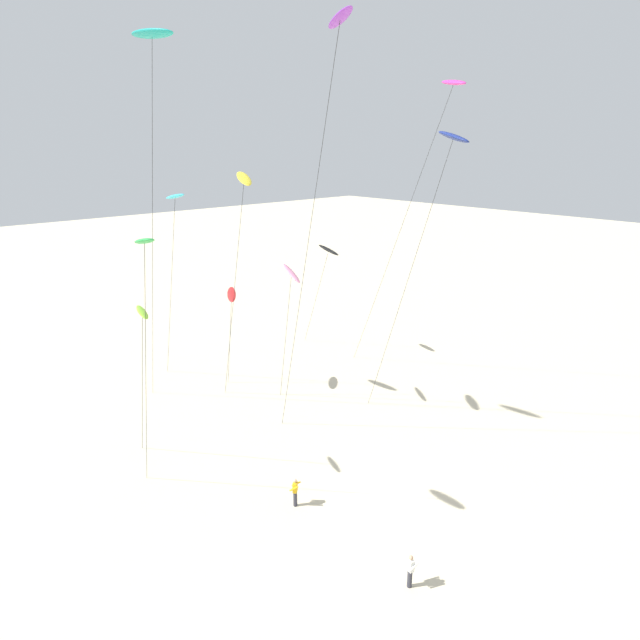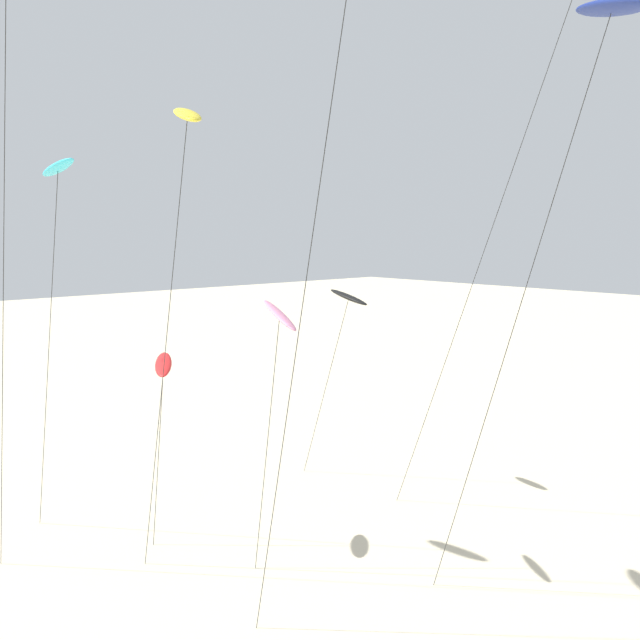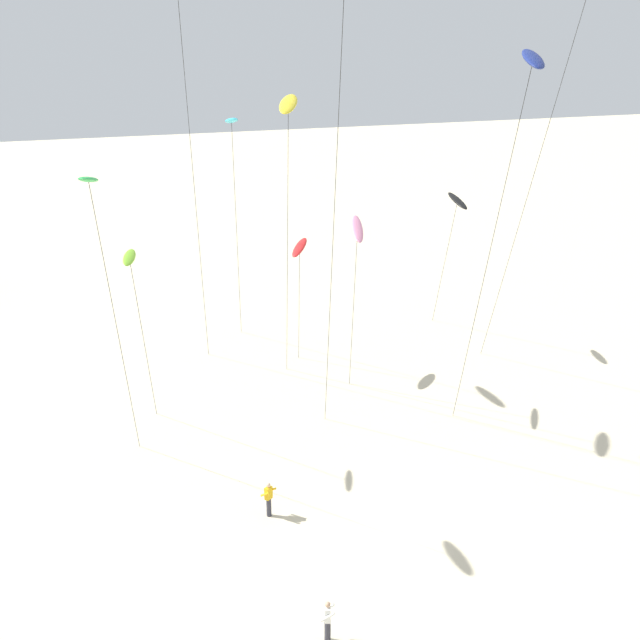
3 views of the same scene
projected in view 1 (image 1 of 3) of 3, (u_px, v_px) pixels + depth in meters
The scene contains 14 objects.
ground_plane at pixel (392, 512), 29.28m from camera, with size 260.00×260.00×0.00m, color beige.
kite_lime at pixel (142, 315), 28.57m from camera, with size 1.57×5.45×10.68m.
kite_teal at pixel (152, 38), 28.41m from camera, with size 2.82×10.63×24.50m.
kite_black at pixel (328, 251), 47.93m from camera, with size 1.48×5.77×10.29m.
kite_yellow at pixel (244, 181), 33.46m from camera, with size 2.27×7.05×17.18m.
kite_pink at pixel (291, 274), 37.99m from camera, with size 1.42×3.58×10.77m.
kite_purple at pixel (339, 28), 25.31m from camera, with size 2.52×8.41×24.53m.
kite_cyan at pixel (175, 199), 37.10m from camera, with size 2.04×8.10×15.67m.
kite_green at pixel (144, 246), 23.10m from camera, with size 1.87×6.74×15.18m.
kite_red at pixel (232, 295), 41.11m from camera, with size 1.88×3.05×8.39m.
kite_magenta at pixel (452, 87), 34.75m from camera, with size 3.30×11.83×22.70m.
kite_navy at pixel (453, 139), 29.84m from camera, with size 2.76×8.64×19.58m.
kite_flyer_nearest at pixel (295, 491), 29.52m from camera, with size 0.72×0.71×1.67m.
kite_flyer_middle at pixel (410, 570), 24.08m from camera, with size 0.64×0.66×1.67m.
Camera 1 is at (-19.61, -15.53, 18.75)m, focal length 30.87 mm.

